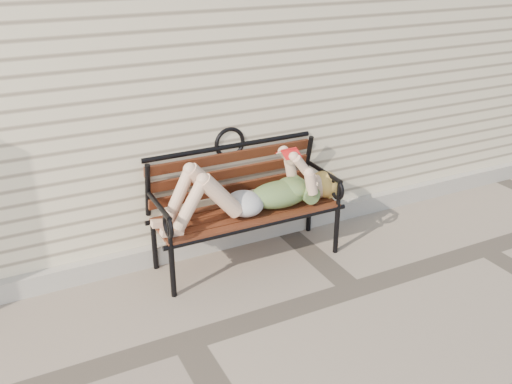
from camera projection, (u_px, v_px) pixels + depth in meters
ground at (187, 341)px, 3.51m from camera, size 80.00×80.00×0.00m
house_wall at (67, 26)px, 5.33m from camera, size 8.00×4.00×3.00m
foundation_strip at (141, 258)px, 4.26m from camera, size 8.00×0.10×0.15m
garden_bench at (242, 190)px, 4.23m from camera, size 1.51×0.60×0.98m
reading_woman at (250, 192)px, 4.13m from camera, size 1.43×0.32×0.45m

